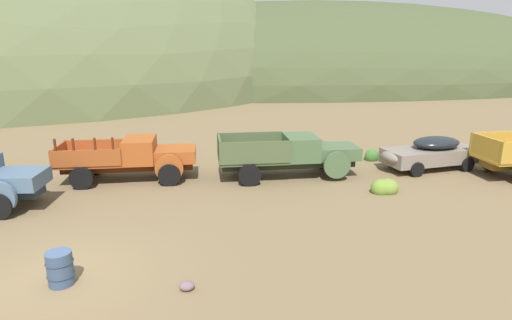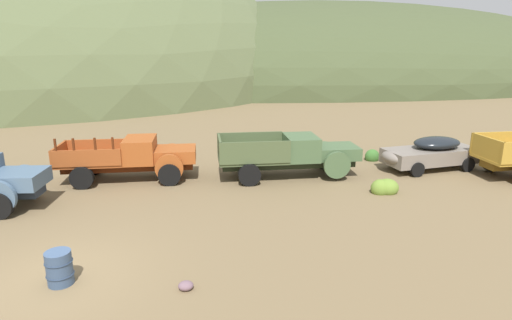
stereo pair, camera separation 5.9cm
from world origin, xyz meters
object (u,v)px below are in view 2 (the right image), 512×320
at_px(truck_oxide_orange, 138,158).
at_px(oil_drum_by_truck, 59,268).
at_px(car_primer_gray, 429,153).
at_px(truck_weathered_green, 296,154).

distance_m(truck_oxide_orange, oil_drum_by_truck, 8.62).
xyz_separation_m(car_primer_gray, oil_drum_by_truck, (-14.82, -7.71, -0.38)).
distance_m(truck_oxide_orange, car_primer_gray, 13.62).
bearing_deg(truck_weathered_green, oil_drum_by_truck, -134.11).
height_order(car_primer_gray, oil_drum_by_truck, car_primer_gray).
bearing_deg(oil_drum_by_truck, truck_oxide_orange, 81.84).
xyz_separation_m(truck_oxide_orange, car_primer_gray, (13.60, -0.81, -0.18)).
bearing_deg(truck_weathered_green, truck_oxide_orange, 176.33).
relative_size(truck_weathered_green, oil_drum_by_truck, 7.29).
bearing_deg(car_primer_gray, truck_weathered_green, -7.21).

